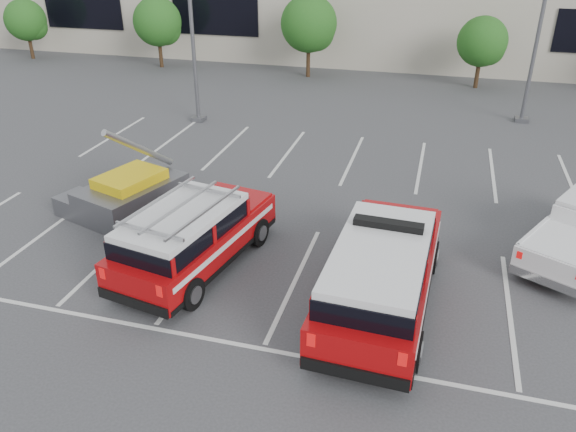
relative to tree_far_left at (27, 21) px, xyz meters
The scene contains 11 objects.
ground 33.36m from the tree_far_left, 41.51° to the right, with size 120.00×120.00×0.00m, color #3B3B3E.
stall_markings 30.57m from the tree_far_left, 35.16° to the right, with size 23.00×15.00×0.01m, color silver.
tree_far_left is the anchor object (origin of this frame).
tree_left 10.00m from the tree_far_left, ahead, with size 3.07×3.07×4.42m.
tree_mid_left 20.01m from the tree_far_left, ahead, with size 3.37×3.37×4.85m.
tree_mid_right 30.00m from the tree_far_left, ahead, with size 2.77×2.77×3.99m.
light_pole_left 19.85m from the tree_far_left, 30.71° to the right, with size 0.90×0.60×10.24m.
light_pole_mid 32.59m from the tree_far_left, 10.73° to the right, with size 0.90×0.60×10.24m.
fire_chief_suv 35.45m from the tree_far_left, 39.84° to the right, with size 2.52×6.27×2.17m.
ladder_suv 31.32m from the tree_far_left, 45.08° to the right, with size 3.03×5.64×2.11m.
utility_rig 27.08m from the tree_far_left, 46.46° to the right, with size 3.82×3.78×3.01m.
Camera 1 is at (3.13, -12.07, 8.41)m, focal length 35.00 mm.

